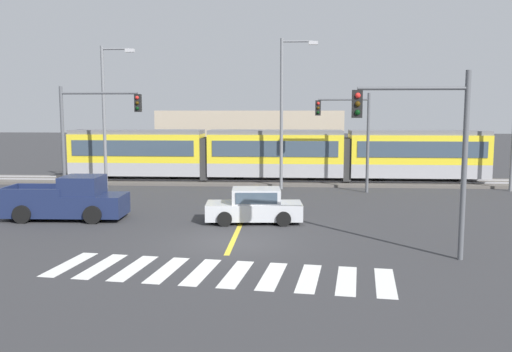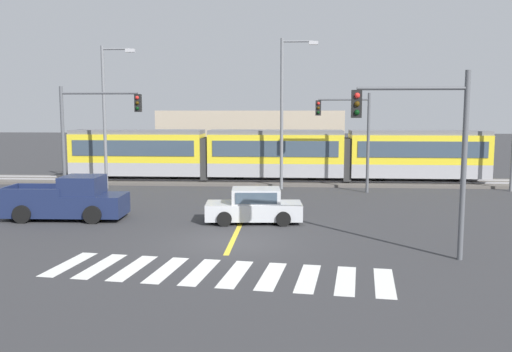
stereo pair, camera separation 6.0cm
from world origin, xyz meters
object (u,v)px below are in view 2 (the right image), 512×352
Objects in this scene: sedan_crossing at (254,207)px; traffic_light_near_right at (426,138)px; street_lamp_west at (107,109)px; traffic_light_mid_left at (89,126)px; light_rail_tram at (276,153)px; street_lamp_centre at (285,105)px; pickup_truck at (68,201)px; traffic_light_far_right at (350,127)px.

traffic_light_near_right is at bearing -43.00° from sedan_crossing.
street_lamp_west is (-9.93, 9.88, 4.32)m from sedan_crossing.
street_lamp_west reaches higher than traffic_light_mid_left.
street_lamp_west reaches higher than light_rail_tram.
street_lamp_centre is (1.18, 10.36, 4.56)m from sedan_crossing.
light_rail_tram is 19.68m from traffic_light_near_right.
pickup_truck is 0.88× the size of traffic_light_near_right.
sedan_crossing is at bearing -44.84° from street_lamp_west.
traffic_light_far_right is at bearing -2.45° from street_lamp_west.
traffic_light_near_right is (6.00, -5.59, 3.33)m from sedan_crossing.
street_lamp_centre is at bearing 46.51° from pickup_truck.
street_lamp_centre is at bearing 164.08° from traffic_light_far_right.
street_lamp_centre is at bearing -76.97° from light_rail_tram.
traffic_light_near_right is 0.67× the size of street_lamp_centre.
traffic_light_mid_left is at bearing -146.35° from street_lamp_centre.
traffic_light_near_right reaches higher than light_rail_tram.
sedan_crossing is 0.72× the size of traffic_light_far_right.
light_rail_tram is 6.35m from traffic_light_far_right.
street_lamp_centre is (11.11, 0.48, 0.24)m from street_lamp_west.
pickup_truck is at bearing -146.28° from traffic_light_far_right.
street_lamp_west is at bearing 135.84° from traffic_light_near_right.
sedan_crossing is 8.85m from traffic_light_near_right.
traffic_light_far_right is 0.64× the size of street_lamp_centre.
traffic_light_mid_left is (-14.75, 9.34, 0.10)m from traffic_light_near_right.
sedan_crossing is 11.38m from street_lamp_centre.
traffic_light_far_right is at bearing 21.61° from traffic_light_mid_left.
street_lamp_west is (-10.45, -3.32, 2.97)m from light_rail_tram.
street_lamp_west is (-1.18, 6.14, 0.89)m from traffic_light_mid_left.
traffic_light_mid_left is at bearing -79.11° from street_lamp_west.
street_lamp_centre is (-4.82, 15.95, 1.23)m from traffic_light_near_right.
traffic_light_far_right is 15.09m from street_lamp_west.
street_lamp_west is (-15.04, 0.64, 1.09)m from traffic_light_far_right.
street_lamp_west is at bearing 98.44° from pickup_truck.
sedan_crossing is (-0.52, -13.20, -1.35)m from light_rail_tram.
traffic_light_near_right is at bearing -73.19° from street_lamp_centre.
street_lamp_west reaches higher than sedan_crossing.
sedan_crossing is at bearing -118.93° from traffic_light_far_right.
traffic_light_near_right is 14.85m from traffic_light_far_right.
street_lamp_west is 11.12m from street_lamp_centre.
traffic_light_near_right is at bearing -86.56° from traffic_light_far_right.
light_rail_tram is at bearing 45.57° from traffic_light_mid_left.
pickup_truck is 0.61× the size of street_lamp_west.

